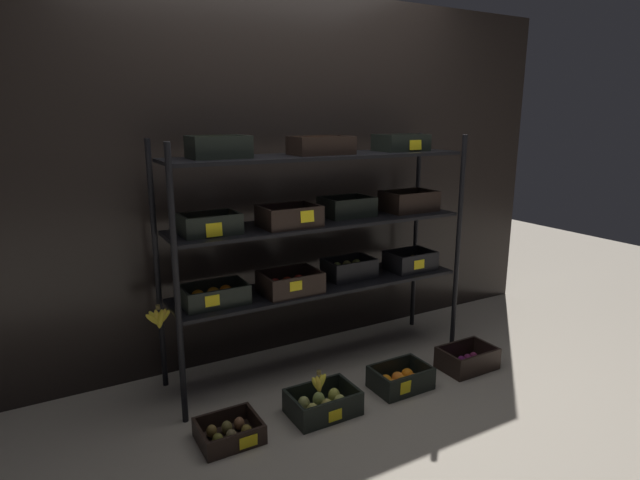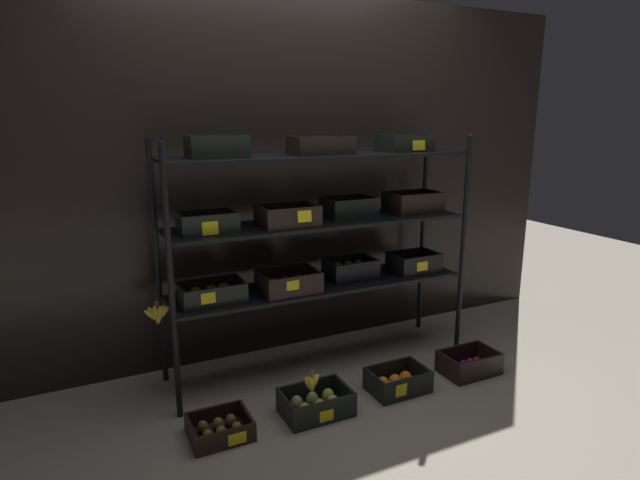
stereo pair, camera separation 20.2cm
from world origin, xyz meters
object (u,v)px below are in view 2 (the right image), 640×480
crate_ground_kiwi (220,429)px  crate_ground_pear (316,404)px  crate_ground_orange (398,382)px  crate_ground_plum (469,365)px  display_rack (320,225)px  banana_bunch_loose (312,383)px

crate_ground_kiwi → crate_ground_pear: (0.52, -0.02, 0.01)m
crate_ground_orange → crate_ground_plum: (0.53, -0.01, -0.00)m
display_rack → crate_ground_pear: (-0.27, -0.51, -0.87)m
crate_ground_orange → display_rack: bearing=118.0°
crate_ground_plum → banana_bunch_loose: 1.10m
display_rack → crate_ground_plum: bearing=-32.9°
crate_ground_plum → crate_ground_orange: bearing=178.7°
crate_ground_orange → banana_bunch_loose: 0.58m
crate_ground_plum → banana_bunch_loose: banana_bunch_loose is taller
crate_ground_pear → banana_bunch_loose: size_ratio=2.91×
display_rack → crate_ground_kiwi: size_ratio=6.65×
crate_ground_kiwi → banana_bunch_loose: bearing=-3.1°
display_rack → crate_ground_plum: 1.29m
crate_ground_pear → crate_ground_plum: bearing=-0.2°
crate_ground_orange → crate_ground_plum: crate_ground_plum is taller
display_rack → crate_ground_kiwi: 1.29m
crate_ground_kiwi → crate_ground_pear: size_ratio=0.82×
crate_ground_orange → banana_bunch_loose: (-0.56, -0.01, 0.14)m
crate_ground_pear → crate_ground_plum: crate_ground_plum is taller
crate_ground_pear → display_rack: bearing=62.1°
crate_ground_plum → crate_ground_pear: bearing=179.8°
crate_ground_kiwi → display_rack: bearing=31.5°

